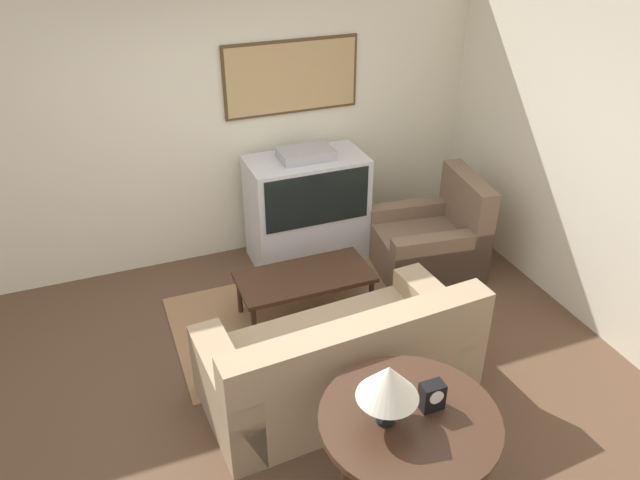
{
  "coord_description": "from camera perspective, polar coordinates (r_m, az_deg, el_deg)",
  "views": [
    {
      "loc": [
        -1.1,
        -3.37,
        3.4
      ],
      "look_at": [
        0.52,
        0.78,
        0.75
      ],
      "focal_mm": 35.0,
      "sensor_mm": 36.0,
      "label": 1
    }
  ],
  "objects": [
    {
      "name": "wall_right",
      "position": [
        5.43,
        24.62,
        5.68
      ],
      "size": [
        0.06,
        12.0,
        2.7
      ],
      "color": "beige",
      "rests_on": "ground_plane"
    },
    {
      "name": "area_rug",
      "position": [
        5.54,
        -1.62,
        -7.04
      ],
      "size": [
        2.22,
        1.41,
        0.01
      ],
      "color": "#99704C",
      "rests_on": "ground_plane"
    },
    {
      "name": "console_table",
      "position": [
        3.73,
        8.17,
        -16.5
      ],
      "size": [
        1.04,
        1.04,
        0.75
      ],
      "color": "#3D2619",
      "rests_on": "ground_plane"
    },
    {
      "name": "tv",
      "position": [
        6.11,
        -1.21,
        2.96
      ],
      "size": [
        1.12,
        0.6,
        1.17
      ],
      "color": "silver",
      "rests_on": "ground_plane"
    },
    {
      "name": "wall_back",
      "position": [
        5.97,
        -9.42,
        10.33
      ],
      "size": [
        12.0,
        0.1,
        2.7
      ],
      "color": "beige",
      "rests_on": "ground_plane"
    },
    {
      "name": "couch",
      "position": [
        4.63,
        1.95,
        -11.1
      ],
      "size": [
        2.02,
        1.07,
        0.88
      ],
      "rotation": [
        0.0,
        0.0,
        3.21
      ],
      "color": "#9E8466",
      "rests_on": "ground_plane"
    },
    {
      "name": "armchair",
      "position": [
        6.13,
        10.11,
        -0.17
      ],
      "size": [
        1.04,
        0.95,
        0.95
      ],
      "rotation": [
        0.0,
        0.0,
        -1.7
      ],
      "color": "brown",
      "rests_on": "ground_plane"
    },
    {
      "name": "coffee_table",
      "position": [
        5.36,
        -1.4,
        -3.59
      ],
      "size": [
        1.15,
        0.56,
        0.42
      ],
      "color": "#3D2619",
      "rests_on": "ground_plane"
    },
    {
      "name": "mantel_clock",
      "position": [
        3.69,
        10.2,
        -13.85
      ],
      "size": [
        0.14,
        0.1,
        0.17
      ],
      "color": "black",
      "rests_on": "console_table"
    },
    {
      "name": "table_lamp",
      "position": [
        3.44,
        6.26,
        -12.81
      ],
      "size": [
        0.35,
        0.35,
        0.4
      ],
      "color": "black",
      "rests_on": "console_table"
    },
    {
      "name": "ground_plane",
      "position": [
        4.91,
        -2.38,
        -13.08
      ],
      "size": [
        12.0,
        12.0,
        0.0
      ],
      "primitive_type": "plane",
      "color": "brown"
    }
  ]
}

